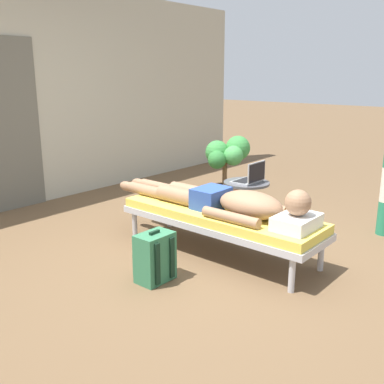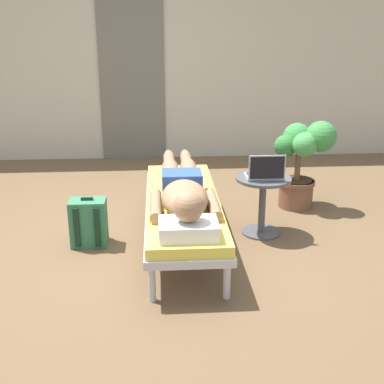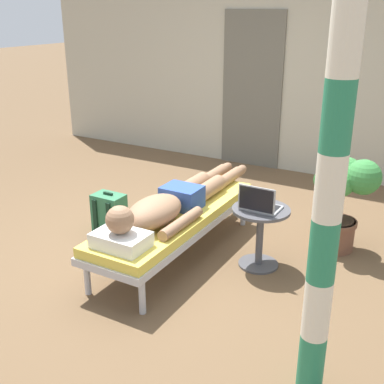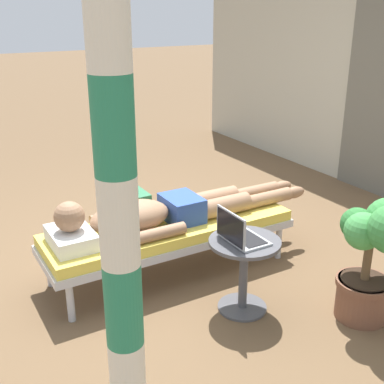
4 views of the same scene
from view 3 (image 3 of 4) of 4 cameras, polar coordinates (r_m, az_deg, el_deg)
name	(u,v)px [view 3 (image 3 of 4)]	position (r m, az deg, el deg)	size (l,w,h in m)	color
ground_plane	(161,247)	(4.52, -3.69, -6.39)	(40.00, 40.00, 0.00)	brown
house_wall_back	(293,67)	(6.54, 11.77, 14.16)	(7.60, 0.20, 2.70)	#B2AD99
house_door_panel	(252,91)	(6.66, 7.03, 11.67)	(0.84, 0.03, 2.04)	#625F54
lounge_chair	(176,219)	(4.23, -1.92, -3.18)	(0.61, 1.95, 0.42)	#B7B7BC
person_reclining	(170,204)	(4.10, -2.55, -1.41)	(0.53, 2.17, 0.32)	white
side_table	(260,227)	(4.09, 7.99, -4.08)	(0.48, 0.48, 0.52)	#4C4C51
laptop	(259,204)	(3.96, 7.87, -1.40)	(0.31, 0.24, 0.23)	#A5A8AD
backpack	(110,214)	(4.76, -9.57, -2.58)	(0.30, 0.26, 0.42)	#33724C
potted_plant	(344,197)	(4.47, 17.33, -0.51)	(0.58, 0.50, 0.89)	brown
porch_post	(330,187)	(2.49, 15.84, 0.55)	(0.15, 0.15, 2.47)	#267F59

